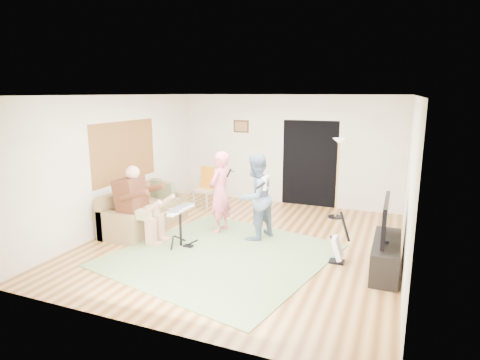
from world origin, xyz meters
name	(u,v)px	position (x,y,z in m)	size (l,w,h in m)	color
floor	(244,243)	(0.00, 0.00, 0.00)	(6.00, 6.00, 0.00)	brown
walls	(244,172)	(0.00, 0.00, 1.35)	(5.50, 6.00, 2.70)	silver
ceiling	(244,95)	(0.00, 0.00, 2.70)	(6.00, 6.00, 0.00)	white
window_blinds	(125,151)	(-2.74, 0.20, 1.55)	(2.05, 2.05, 0.00)	#945D2D
doorway	(310,164)	(0.55, 2.99, 1.05)	(2.10, 2.10, 0.00)	black
picture_frame	(241,126)	(-1.25, 2.99, 1.90)	(0.42, 0.03, 0.32)	#3F2314
area_rug	(222,255)	(-0.13, -0.68, 0.01)	(3.27, 3.36, 0.02)	#657D4C
sofa	(142,214)	(-2.29, 0.07, 0.27)	(0.84, 2.03, 0.82)	olive
drummer	(140,212)	(-1.86, -0.58, 0.56)	(0.93, 0.52, 1.43)	#552A18
drum_kit	(181,229)	(-1.00, -0.58, 0.33)	(0.41, 0.73, 0.75)	black
singer	(220,192)	(-0.68, 0.43, 0.81)	(0.59, 0.39, 1.63)	#EC667A
microphone	(229,173)	(-0.48, 0.43, 1.22)	(0.06, 0.06, 0.24)	black
guitarist	(255,197)	(0.11, 0.31, 0.82)	(0.80, 0.62, 1.64)	slate
guitar_held	(266,183)	(0.31, 0.31, 1.11)	(0.12, 0.60, 0.26)	white
guitar_spare	(338,248)	(1.76, -0.24, 0.25)	(0.32, 0.29, 0.88)	black
torchiere_lamp	(338,164)	(1.34, 2.22, 1.22)	(0.32, 0.32, 1.78)	black
dining_chair	(205,194)	(-1.70, 1.80, 0.36)	(0.47, 0.49, 1.00)	tan
tv_cabinet	(386,256)	(2.50, -0.28, 0.25)	(0.40, 1.40, 0.50)	black
television	(385,219)	(2.45, -0.28, 0.85)	(0.06, 1.18, 0.62)	black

